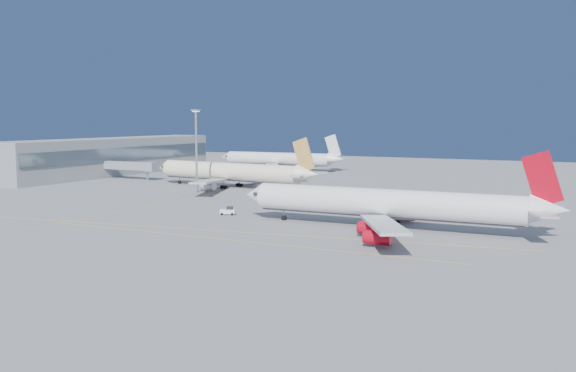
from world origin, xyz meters
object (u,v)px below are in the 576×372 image
object	(u,v)px
airliner_virgin	(391,204)
light_mast	(196,143)
pushback_tug	(228,211)
airliner_third	(280,159)
airliner_etihad	(233,172)

from	to	relation	value
airliner_virgin	light_mast	world-z (taller)	light_mast
pushback_tug	light_mast	bearing A→B (deg)	110.35
airliner_virgin	light_mast	xyz separation A→B (m)	(-75.30, 36.70, 10.11)
airliner_virgin	pushback_tug	bearing A→B (deg)	178.14
airliner_third	airliner_virgin	bearing A→B (deg)	-55.95
airliner_virgin	airliner_third	xyz separation A→B (m)	(-92.52, 125.90, -0.27)
pushback_tug	light_mast	distance (m)	51.72
airliner_third	light_mast	xyz separation A→B (m)	(17.22, -89.21, 10.38)
airliner_etihad	airliner_third	size ratio (longest dim) A/B	1.10
light_mast	airliner_third	bearing A→B (deg)	100.92
airliner_virgin	airliner_third	size ratio (longest dim) A/B	1.15
airliner_virgin	airliner_etihad	size ratio (longest dim) A/B	1.05
pushback_tug	light_mast	xyz separation A→B (m)	(-34.31, 35.93, 14.38)
airliner_virgin	pushback_tug	distance (m)	41.22
airliner_etihad	pushback_tug	size ratio (longest dim) A/B	16.71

